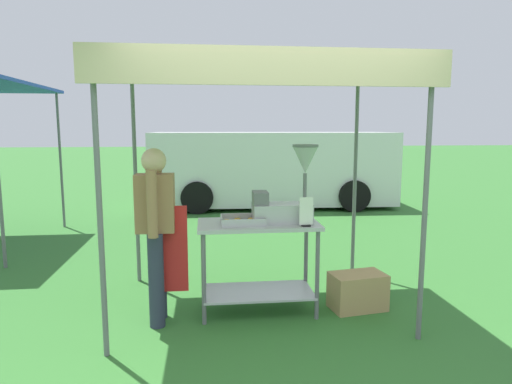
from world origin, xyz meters
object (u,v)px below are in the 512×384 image
Objects in this scene: donut_cart at (258,249)px; supply_crate at (358,291)px; van_white at (273,168)px; donut_tray at (242,221)px; stall_canopy at (257,75)px; donut_fryer at (288,194)px; menu_sign at (306,214)px; vendor at (157,227)px.

donut_cart reaches higher than supply_crate.
donut_tray is at bearing -101.04° from van_white.
stall_canopy is 1.38m from donut_tray.
donut_tray reaches higher than supply_crate.
donut_fryer is (0.28, -0.01, 0.53)m from donut_cart.
van_white reaches higher than donut_tray.
donut_fryer is 1.29× the size of supply_crate.
stall_canopy is 10.29× the size of menu_sign.
van_white is at bearing 82.94° from donut_fryer.
van_white is (1.03, 6.06, 0.25)m from donut_cart.
vendor is (-0.79, -0.10, -0.01)m from donut_tray.
donut_tray is 1.52× the size of menu_sign.
donut_fryer is at bearing 3.71° from donut_tray.
menu_sign is at bearing -3.32° from vendor.
supply_crate is at bearing -8.53° from stall_canopy.
van_white reaches higher than donut_fryer.
stall_canopy is at bearing 159.67° from donut_fryer.
stall_canopy is 0.51× the size of van_white.
vendor is (-1.22, -0.13, -0.25)m from donut_fryer.
menu_sign is (0.42, -0.22, 0.38)m from donut_cart.
van_white reaches higher than donut_cart.
donut_tray is 6.21m from van_white.
donut_fryer is at bearing 122.70° from menu_sign.
stall_canopy is 3.76× the size of donut_fryer.
menu_sign is 6.31m from van_white.
stall_canopy is at bearing 90.00° from donut_cart.
donut_cart is 2.00× the size of supply_crate.
donut_cart is 2.80× the size of donut_tray.
van_white reaches higher than supply_crate.
donut_cart is 1.55× the size of donut_fryer.
vendor reaches higher than supply_crate.
donut_cart is 0.99m from vendor.
donut_tray is at bearing -176.29° from donut_fryer.
donut_cart is 1.09m from supply_crate.
donut_cart is at bearing -90.00° from stall_canopy.
stall_canopy reaches higher than supply_crate.
menu_sign is at bearing -163.71° from supply_crate.
donut_tray is 1.36m from supply_crate.
supply_crate is at bearing -90.42° from van_white.
supply_crate is 6.15m from van_white.
menu_sign is (0.57, -0.18, 0.10)m from donut_tray.
supply_crate is at bearing -2.83° from donut_cart.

